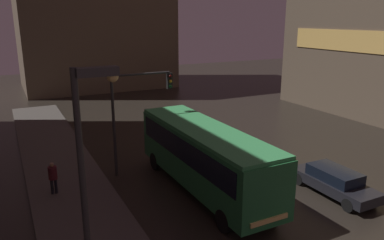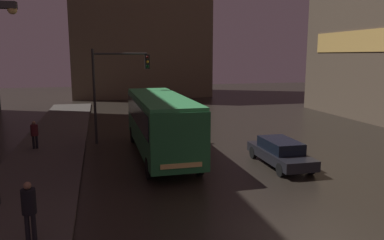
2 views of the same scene
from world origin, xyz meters
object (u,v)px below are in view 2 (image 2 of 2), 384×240
(pedestrian_near, at_px, (29,206))
(pedestrian_mid, at_px, (34,132))
(traffic_light_main, at_px, (114,79))
(bus_near, at_px, (160,119))
(car_taxi, at_px, (280,152))

(pedestrian_near, height_order, pedestrian_mid, pedestrian_near)
(pedestrian_mid, relative_size, traffic_light_main, 0.28)
(bus_near, xyz_separation_m, traffic_light_main, (-2.25, 3.90, 1.99))
(pedestrian_near, distance_m, traffic_light_main, 13.62)
(car_taxi, xyz_separation_m, pedestrian_mid, (-12.58, 6.13, 0.43))
(bus_near, relative_size, pedestrian_mid, 6.35)
(traffic_light_main, bearing_deg, bus_near, -59.96)
(bus_near, relative_size, traffic_light_main, 1.75)
(bus_near, xyz_separation_m, pedestrian_mid, (-6.98, 2.81, -0.93))
(car_taxi, bearing_deg, traffic_light_main, -42.30)
(bus_near, relative_size, car_taxi, 2.24)
(bus_near, bearing_deg, pedestrian_near, 59.14)
(car_taxi, relative_size, pedestrian_mid, 2.83)
(pedestrian_near, bearing_deg, car_taxi, 61.12)
(pedestrian_near, relative_size, pedestrian_mid, 1.12)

